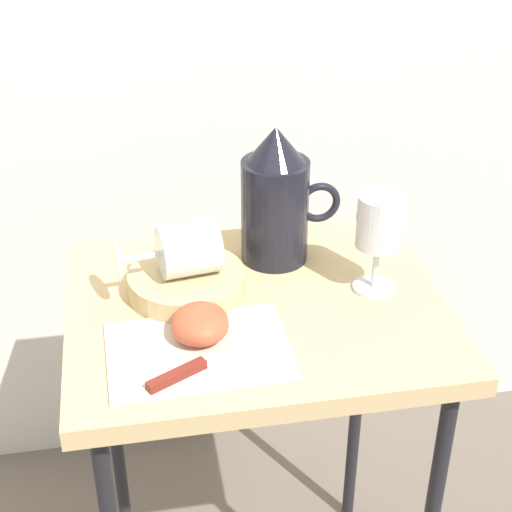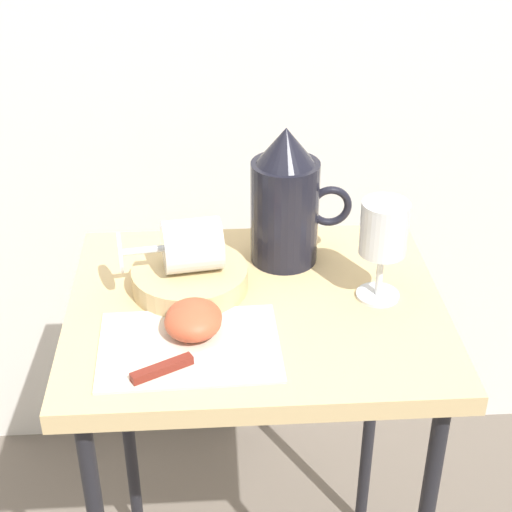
{
  "view_description": "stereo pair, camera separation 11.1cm",
  "coord_description": "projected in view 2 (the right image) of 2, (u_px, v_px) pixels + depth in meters",
  "views": [
    {
      "loc": [
        -0.17,
        -0.94,
        1.36
      ],
      "look_at": [
        0.0,
        0.0,
        0.79
      ],
      "focal_mm": 55.07,
      "sensor_mm": 36.0,
      "label": 1
    },
    {
      "loc": [
        -0.06,
        -0.95,
        1.36
      ],
      "look_at": [
        0.0,
        0.0,
        0.79
      ],
      "focal_mm": 55.07,
      "sensor_mm": 36.0,
      "label": 2
    }
  ],
  "objects": [
    {
      "name": "wine_glass_tipped_near",
      "position": [
        189.0,
        245.0,
        1.15
      ],
      "size": [
        0.16,
        0.09,
        0.08
      ],
      "color": "silver",
      "rests_on": "basket_tray"
    },
    {
      "name": "knife",
      "position": [
        183.0,
        362.0,
        1.02
      ],
      "size": [
        0.19,
        0.11,
        0.01
      ],
      "color": "silver",
      "rests_on": "linen_napkin"
    },
    {
      "name": "apple_half_right",
      "position": [
        194.0,
        318.0,
        1.07
      ],
      "size": [
        0.08,
        0.08,
        0.04
      ],
      "primitive_type": "ellipsoid",
      "color": "#C15133",
      "rests_on": "linen_napkin"
    },
    {
      "name": "table",
      "position": [
        256.0,
        345.0,
        1.19
      ],
      "size": [
        0.55,
        0.45,
        0.71
      ],
      "color": "tan",
      "rests_on": "ground_plane"
    },
    {
      "name": "apple_half_left",
      "position": [
        193.0,
        322.0,
        1.07
      ],
      "size": [
        0.08,
        0.08,
        0.04
      ],
      "primitive_type": "ellipsoid",
      "color": "#C15133",
      "rests_on": "linen_napkin"
    },
    {
      "name": "basket_tray",
      "position": [
        190.0,
        278.0,
        1.18
      ],
      "size": [
        0.17,
        0.17,
        0.03
      ],
      "primitive_type": "cylinder",
      "color": "tan",
      "rests_on": "table"
    },
    {
      "name": "linen_napkin",
      "position": [
        189.0,
        346.0,
        1.06
      ],
      "size": [
        0.25,
        0.18,
        0.0
      ],
      "primitive_type": "cube",
      "rotation": [
        0.0,
        0.0,
        0.03
      ],
      "color": "beige",
      "rests_on": "table"
    },
    {
      "name": "wine_glass_upright",
      "position": [
        383.0,
        234.0,
        1.11
      ],
      "size": [
        0.07,
        0.07,
        0.16
      ],
      "color": "silver",
      "rests_on": "table"
    },
    {
      "name": "pitcher",
      "position": [
        285.0,
        208.0,
        1.21
      ],
      "size": [
        0.16,
        0.11,
        0.22
      ],
      "color": "black",
      "rests_on": "table"
    }
  ]
}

